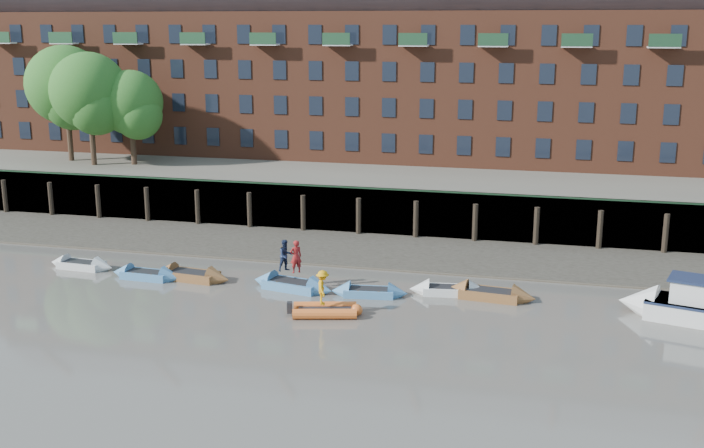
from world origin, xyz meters
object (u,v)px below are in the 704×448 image
(motor_launch, at_px, (680,305))
(person_rower_a, at_px, (296,257))
(rowboat_4, at_px, (369,292))
(rowboat_5, at_px, (449,290))
(rowboat_1, at_px, (146,275))
(rowboat_3, at_px, (292,285))
(rowboat_6, at_px, (490,294))
(rowboat_2, at_px, (192,276))
(rib_tender, at_px, (328,310))
(person_rower_b, at_px, (286,255))
(rowboat_0, at_px, (81,265))
(person_rib_crew, at_px, (323,287))

(motor_launch, height_order, person_rower_a, person_rower_a)
(rowboat_4, xyz_separation_m, rowboat_5, (4.12, 1.33, 0.01))
(rowboat_1, bearing_deg, person_rower_a, 3.88)
(rowboat_3, xyz_separation_m, rowboat_4, (4.37, -0.07, -0.04))
(rowboat_6, bearing_deg, rowboat_2, -171.31)
(rib_tender, xyz_separation_m, person_rower_a, (-2.79, 3.58, 1.61))
(rowboat_6, relative_size, person_rower_b, 2.81)
(rowboat_3, height_order, person_rower_a, person_rower_a)
(rowboat_1, bearing_deg, rib_tender, -13.44)
(rib_tender, bearing_deg, rowboat_0, 150.99)
(rowboat_0, relative_size, rowboat_2, 0.88)
(rowboat_1, height_order, person_rib_crew, person_rib_crew)
(rowboat_5, distance_m, rowboat_6, 2.21)
(rowboat_0, xyz_separation_m, rowboat_5, (21.98, 0.47, 0.00))
(rowboat_5, bearing_deg, rowboat_2, 176.71)
(rowboat_4, height_order, rib_tender, rowboat_4)
(motor_launch, xyz_separation_m, person_rower_b, (-20.54, 0.08, 1.13))
(rowboat_3, distance_m, rowboat_4, 4.37)
(rowboat_1, xyz_separation_m, motor_launch, (28.84, 0.31, 0.49))
(person_rib_crew, bearing_deg, person_rower_b, 22.85)
(person_rower_b, bearing_deg, rowboat_0, 132.67)
(rowboat_3, bearing_deg, rib_tender, -37.22)
(rib_tender, distance_m, person_rower_b, 5.34)
(person_rower_b, bearing_deg, rowboat_6, -41.09)
(rowboat_5, xyz_separation_m, person_rib_crew, (-5.73, -4.77, 1.23))
(rowboat_1, xyz_separation_m, person_rower_b, (8.31, 0.39, 1.62))
(person_rower_b, relative_size, person_rib_crew, 1.01)
(rowboat_4, distance_m, person_rower_b, 5.08)
(rowboat_1, height_order, rowboat_3, rowboat_3)
(person_rib_crew, bearing_deg, rowboat_1, 56.20)
(rowboat_1, distance_m, rowboat_5, 17.29)
(rib_tender, height_order, person_rower_b, person_rower_b)
(rib_tender, distance_m, motor_launch, 17.49)
(rowboat_2, bearing_deg, person_rib_crew, -16.98)
(rowboat_2, bearing_deg, person_rower_b, 5.93)
(rowboat_0, xyz_separation_m, person_rower_b, (13.05, -0.51, 1.62))
(rowboat_1, height_order, rowboat_5, rowboat_1)
(rowboat_1, distance_m, rowboat_4, 13.11)
(rowboat_1, relative_size, rowboat_4, 1.03)
(rowboat_3, height_order, person_rower_b, person_rower_b)
(rib_tender, height_order, person_rower_a, person_rower_a)
(rowboat_1, distance_m, rowboat_6, 19.47)
(rowboat_0, relative_size, person_rib_crew, 2.44)
(rowboat_3, xyz_separation_m, rowboat_6, (10.70, 1.05, -0.00))
(rowboat_0, height_order, rowboat_1, rowboat_1)
(rowboat_2, distance_m, person_rib_crew, 9.74)
(rowboat_2, bearing_deg, rib_tender, -16.28)
(rib_tender, bearing_deg, person_rower_a, 113.49)
(rowboat_0, distance_m, rowboat_1, 4.83)
(rowboat_6, height_order, person_rib_crew, person_rib_crew)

